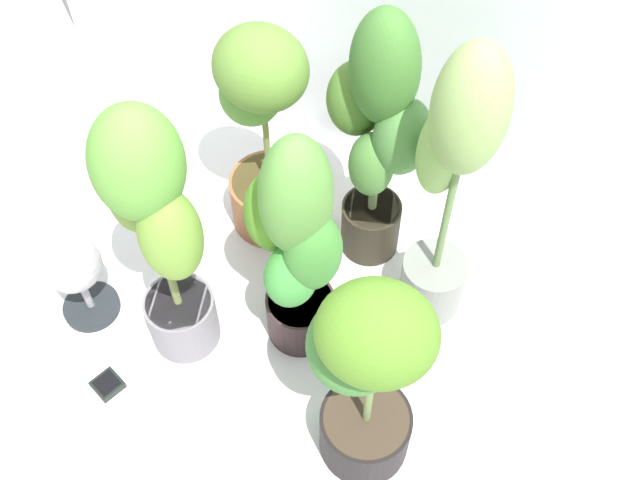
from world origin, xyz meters
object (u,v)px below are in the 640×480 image
(potted_plant_back_left, at_px, (264,130))
(hygrometer_box, at_px, (108,385))
(potted_plant_front_left, at_px, (157,225))
(potted_plant_back_right, at_px, (451,180))
(potted_plant_back_center, at_px, (378,132))
(potted_plant_front_right, at_px, (366,370))
(potted_plant_center, at_px, (295,242))
(floor_fan, at_px, (74,270))

(potted_plant_back_left, height_order, hygrometer_box, potted_plant_back_left)
(potted_plant_front_left, height_order, potted_plant_back_right, potted_plant_back_right)
(potted_plant_back_center, relative_size, hygrometer_box, 9.81)
(potted_plant_front_right, height_order, potted_plant_center, potted_plant_center)
(potted_plant_back_center, relative_size, floor_fan, 2.77)
(potted_plant_front_left, bearing_deg, potted_plant_back_left, 93.20)
(potted_plant_front_right, distance_m, potted_plant_back_right, 0.55)
(potted_plant_front_left, distance_m, potted_plant_center, 0.36)
(potted_plant_center, bearing_deg, hygrometer_box, -130.49)
(potted_plant_front_left, bearing_deg, hygrometer_box, -111.30)
(potted_plant_front_left, xyz_separation_m, potted_plant_back_center, (0.32, 0.60, -0.03))
(potted_plant_back_left, height_order, potted_plant_front_left, potted_plant_front_left)
(potted_plant_front_right, xyz_separation_m, potted_plant_front_left, (-0.63, 0.03, 0.13))
(potted_plant_front_right, relative_size, hygrometer_box, 7.87)
(potted_plant_back_right, xyz_separation_m, floor_fan, (-0.91, -0.58, -0.37))
(potted_plant_front_right, xyz_separation_m, potted_plant_back_right, (-0.04, 0.53, 0.15))
(potted_plant_back_left, relative_size, potted_plant_back_right, 0.77)
(potted_plant_front_left, relative_size, potted_plant_back_right, 0.92)
(potted_plant_back_left, xyz_separation_m, hygrometer_box, (-0.07, -0.80, -0.42))
(floor_fan, bearing_deg, potted_plant_front_left, 75.43)
(potted_plant_back_center, distance_m, potted_plant_back_right, 0.29)
(potted_plant_back_left, relative_size, potted_plant_front_left, 0.83)
(potted_plant_front_right, relative_size, potted_plant_front_left, 0.79)
(potted_plant_back_center, bearing_deg, floor_fan, -133.77)
(potted_plant_back_right, relative_size, hygrometer_box, 10.73)
(potted_plant_back_center, height_order, floor_fan, potted_plant_back_center)
(potted_plant_back_left, xyz_separation_m, potted_plant_front_left, (0.03, -0.53, 0.14))
(potted_plant_front_left, distance_m, potted_plant_back_center, 0.68)
(potted_plant_back_right, bearing_deg, potted_plant_front_left, -139.62)
(potted_plant_front_left, bearing_deg, potted_plant_front_right, -2.47)
(potted_plant_front_right, bearing_deg, potted_plant_back_left, 139.61)
(potted_plant_front_right, relative_size, floor_fan, 2.22)
(potted_plant_back_center, distance_m, potted_plant_center, 0.41)
(potted_plant_back_left, bearing_deg, potted_plant_center, -46.48)
(potted_plant_front_left, distance_m, floor_fan, 0.48)
(potted_plant_back_center, bearing_deg, potted_plant_center, -94.80)
(potted_plant_back_left, bearing_deg, potted_plant_back_right, -2.93)
(potted_plant_front_left, xyz_separation_m, hygrometer_box, (-0.10, -0.27, -0.56))
(hygrometer_box, relative_size, floor_fan, 0.28)
(potted_plant_back_right, bearing_deg, potted_plant_front_right, -85.80)
(potted_plant_front_left, height_order, potted_plant_center, potted_plant_front_left)
(potted_plant_back_right, relative_size, floor_fan, 3.03)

